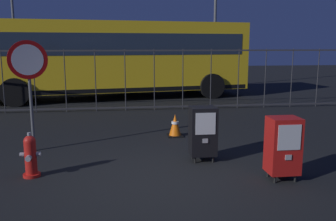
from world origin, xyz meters
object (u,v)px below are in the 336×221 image
fire_hydrant (31,156)px  traffic_cone (175,125)px  newspaper_box_primary (283,145)px  bus_far (51,53)px  stop_sign (29,73)px  newspaper_box_secondary (203,131)px  street_light_near_right (215,8)px  street_light_near_left (12,9)px  bus_near (115,55)px

fire_hydrant → traffic_cone: 3.59m
newspaper_box_primary → bus_far: (-5.99, 13.30, 1.14)m
fire_hydrant → stop_sign: size_ratio=0.33×
fire_hydrant → stop_sign: bearing=101.6°
fire_hydrant → newspaper_box_secondary: (2.98, 0.47, 0.22)m
newspaper_box_primary → street_light_near_right: 13.40m
newspaper_box_primary → street_light_near_right: bearing=80.6°
stop_sign → street_light_near_left: size_ratio=0.32×
traffic_cone → street_light_near_right: size_ratio=0.08×
newspaper_box_primary → street_light_near_right: size_ratio=0.15×
bus_far → street_light_near_left: (-2.36, 2.47, 2.30)m
fire_hydrant → street_light_near_left: size_ratio=0.11×
street_light_near_right → street_light_near_left: bearing=164.1°
newspaper_box_secondary → stop_sign: bearing=162.6°
stop_sign → bus_near: bus_near is taller
fire_hydrant → traffic_cone: size_ratio=1.41×
fire_hydrant → stop_sign: (-0.31, 1.50, 1.25)m
newspaper_box_primary → newspaper_box_secondary: size_ratio=1.00×
traffic_cone → street_light_near_left: 15.08m
bus_near → bus_far: bearing=121.9°
traffic_cone → bus_far: bearing=114.4°
stop_sign → street_light_near_left: bearing=106.4°
newspaper_box_secondary → traffic_cone: 1.91m
fire_hydrant → traffic_cone: (2.73, 2.34, -0.09)m
bus_far → street_light_near_left: size_ratio=1.55×
newspaper_box_secondary → street_light_near_right: bearing=74.8°
newspaper_box_primary → stop_sign: (-4.34, 2.14, 1.03)m
bus_near → street_light_near_left: (-5.55, 6.27, 2.30)m
newspaper_box_primary → newspaper_box_secondary: (-1.05, 1.11, 0.00)m
stop_sign → bus_far: size_ratio=0.21×
bus_near → traffic_cone: bearing=-85.3°
newspaper_box_primary → bus_near: 9.97m
newspaper_box_primary → bus_far: bus_far is taller
fire_hydrant → newspaper_box_primary: 4.09m
fire_hydrant → bus_near: bus_near is taller
newspaper_box_secondary → bus_near: size_ratio=0.09×
stop_sign → newspaper_box_primary: bearing=-26.2°
traffic_cone → street_light_near_left: size_ratio=0.08×
newspaper_box_secondary → street_light_near_right: street_light_near_right is taller
newspaper_box_secondary → bus_far: bearing=112.0°
newspaper_box_primary → street_light_near_right: (2.12, 12.80, 3.33)m
stop_sign → bus_far: 11.29m
fire_hydrant → bus_far: (-1.96, 12.67, 1.36)m
stop_sign → bus_near: bearing=78.2°
bus_near → street_light_near_right: street_light_near_right is taller
newspaper_box_primary → street_light_near_left: (-8.35, 15.77, 3.44)m
bus_far → street_light_near_left: bearing=139.0°
newspaper_box_primary → bus_far: bearing=114.2°
traffic_cone → bus_near: (-1.49, 6.53, 1.45)m
fire_hydrant → traffic_cone: bearing=40.6°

